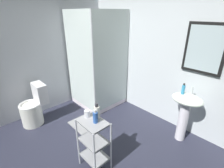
{
  "coord_description": "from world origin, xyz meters",
  "views": [
    {
      "loc": [
        1.41,
        -0.79,
        1.94
      ],
      "look_at": [
        -0.37,
        0.88,
        0.87
      ],
      "focal_mm": 26.32,
      "sensor_mm": 36.0,
      "label": 1
    }
  ],
  "objects_px": {
    "lotion_bottle_white": "(97,112)",
    "shampoo_bottle_blue": "(95,117)",
    "storage_cart": "(94,141)",
    "shower_stall": "(98,86)",
    "bath_mat": "(85,125)",
    "hand_soap_bottle": "(183,89)",
    "rinse_cup": "(87,114)",
    "pedestal_sink": "(185,109)",
    "toilet": "(34,108)"
  },
  "relations": [
    {
      "from": "lotion_bottle_white",
      "to": "shampoo_bottle_blue",
      "type": "relative_size",
      "value": 1.2
    },
    {
      "from": "storage_cart",
      "to": "shower_stall",
      "type": "bearing_deg",
      "value": 139.71
    },
    {
      "from": "lotion_bottle_white",
      "to": "bath_mat",
      "type": "distance_m",
      "value": 1.19
    },
    {
      "from": "hand_soap_bottle",
      "to": "shower_stall",
      "type": "bearing_deg",
      "value": -170.68
    },
    {
      "from": "bath_mat",
      "to": "rinse_cup",
      "type": "bearing_deg",
      "value": -29.25
    },
    {
      "from": "rinse_cup",
      "to": "shower_stall",
      "type": "bearing_deg",
      "value": 137.01
    },
    {
      "from": "pedestal_sink",
      "to": "shampoo_bottle_blue",
      "type": "distance_m",
      "value": 1.46
    },
    {
      "from": "rinse_cup",
      "to": "bath_mat",
      "type": "xyz_separation_m",
      "value": [
        -0.69,
        0.39,
        -0.78
      ]
    },
    {
      "from": "shower_stall",
      "to": "hand_soap_bottle",
      "type": "relative_size",
      "value": 11.77
    },
    {
      "from": "rinse_cup",
      "to": "bath_mat",
      "type": "relative_size",
      "value": 0.15
    },
    {
      "from": "toilet",
      "to": "shower_stall",
      "type": "bearing_deg",
      "value": 77.84
    },
    {
      "from": "pedestal_sink",
      "to": "lotion_bottle_white",
      "type": "bearing_deg",
      "value": -113.42
    },
    {
      "from": "storage_cart",
      "to": "bath_mat",
      "type": "height_order",
      "value": "storage_cart"
    },
    {
      "from": "toilet",
      "to": "rinse_cup",
      "type": "bearing_deg",
      "value": 9.25
    },
    {
      "from": "shampoo_bottle_blue",
      "to": "shower_stall",
      "type": "bearing_deg",
      "value": 140.89
    },
    {
      "from": "shower_stall",
      "to": "shampoo_bottle_blue",
      "type": "bearing_deg",
      "value": -39.11
    },
    {
      "from": "toilet",
      "to": "storage_cart",
      "type": "bearing_deg",
      "value": 7.95
    },
    {
      "from": "toilet",
      "to": "bath_mat",
      "type": "height_order",
      "value": "toilet"
    },
    {
      "from": "shower_stall",
      "to": "shampoo_bottle_blue",
      "type": "xyz_separation_m",
      "value": [
        1.31,
        -1.06,
        0.35
      ]
    },
    {
      "from": "shower_stall",
      "to": "hand_soap_bottle",
      "type": "xyz_separation_m",
      "value": [
        1.72,
        0.28,
        0.42
      ]
    },
    {
      "from": "toilet",
      "to": "rinse_cup",
      "type": "height_order",
      "value": "rinse_cup"
    },
    {
      "from": "shower_stall",
      "to": "bath_mat",
      "type": "xyz_separation_m",
      "value": [
        0.45,
        -0.68,
        -0.45
      ]
    },
    {
      "from": "shower_stall",
      "to": "hand_soap_bottle",
      "type": "bearing_deg",
      "value": 9.32
    },
    {
      "from": "hand_soap_bottle",
      "to": "lotion_bottle_white",
      "type": "distance_m",
      "value": 1.37
    },
    {
      "from": "lotion_bottle_white",
      "to": "hand_soap_bottle",
      "type": "bearing_deg",
      "value": 69.73
    },
    {
      "from": "storage_cart",
      "to": "lotion_bottle_white",
      "type": "distance_m",
      "value": 0.4
    },
    {
      "from": "pedestal_sink",
      "to": "storage_cart",
      "type": "height_order",
      "value": "pedestal_sink"
    },
    {
      "from": "shampoo_bottle_blue",
      "to": "bath_mat",
      "type": "distance_m",
      "value": 1.24
    },
    {
      "from": "lotion_bottle_white",
      "to": "shower_stall",
      "type": "bearing_deg",
      "value": 141.48
    },
    {
      "from": "pedestal_sink",
      "to": "storage_cart",
      "type": "bearing_deg",
      "value": -111.38
    },
    {
      "from": "pedestal_sink",
      "to": "rinse_cup",
      "type": "xyz_separation_m",
      "value": [
        -0.67,
        -1.35,
        0.21
      ]
    },
    {
      "from": "pedestal_sink",
      "to": "shampoo_bottle_blue",
      "type": "height_order",
      "value": "shampoo_bottle_blue"
    },
    {
      "from": "bath_mat",
      "to": "toilet",
      "type": "bearing_deg",
      "value": -139.68
    },
    {
      "from": "pedestal_sink",
      "to": "toilet",
      "type": "relative_size",
      "value": 1.07
    },
    {
      "from": "storage_cart",
      "to": "rinse_cup",
      "type": "bearing_deg",
      "value": 173.61
    },
    {
      "from": "rinse_cup",
      "to": "toilet",
      "type": "bearing_deg",
      "value": -170.75
    },
    {
      "from": "toilet",
      "to": "shampoo_bottle_blue",
      "type": "xyz_separation_m",
      "value": [
        1.58,
        0.24,
        0.5
      ]
    },
    {
      "from": "hand_soap_bottle",
      "to": "lotion_bottle_white",
      "type": "height_order",
      "value": "hand_soap_bottle"
    },
    {
      "from": "storage_cart",
      "to": "rinse_cup",
      "type": "distance_m",
      "value": 0.37
    },
    {
      "from": "rinse_cup",
      "to": "bath_mat",
      "type": "height_order",
      "value": "rinse_cup"
    },
    {
      "from": "shower_stall",
      "to": "pedestal_sink",
      "type": "bearing_deg",
      "value": 9.11
    },
    {
      "from": "pedestal_sink",
      "to": "bath_mat",
      "type": "relative_size",
      "value": 1.35
    },
    {
      "from": "shower_stall",
      "to": "toilet",
      "type": "distance_m",
      "value": 1.33
    },
    {
      "from": "rinse_cup",
      "to": "bath_mat",
      "type": "distance_m",
      "value": 1.11
    },
    {
      "from": "toilet",
      "to": "rinse_cup",
      "type": "distance_m",
      "value": 1.52
    },
    {
      "from": "shower_stall",
      "to": "toilet",
      "type": "bearing_deg",
      "value": -102.16
    },
    {
      "from": "shampoo_bottle_blue",
      "to": "rinse_cup",
      "type": "bearing_deg",
      "value": -178.73
    },
    {
      "from": "shampoo_bottle_blue",
      "to": "bath_mat",
      "type": "bearing_deg",
      "value": 155.82
    },
    {
      "from": "storage_cart",
      "to": "lotion_bottle_white",
      "type": "xyz_separation_m",
      "value": [
        -0.02,
        0.08,
        0.39
      ]
    },
    {
      "from": "lotion_bottle_white",
      "to": "rinse_cup",
      "type": "relative_size",
      "value": 2.3
    }
  ]
}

